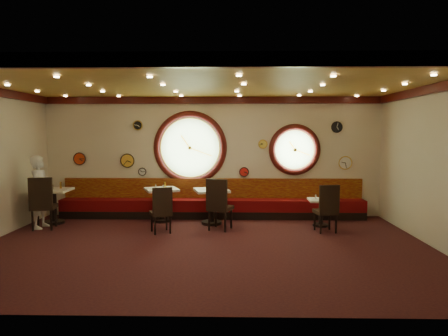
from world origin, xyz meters
TOP-DOWN VIEW (x-y plane):
  - floor at (0.00, 0.00)m, footprint 9.00×6.00m
  - ceiling at (0.00, 0.00)m, footprint 9.00×6.00m
  - wall_back at (0.00, 3.00)m, footprint 9.00×0.02m
  - wall_front at (0.00, -3.00)m, footprint 9.00×0.02m
  - wall_right at (4.50, 0.00)m, footprint 0.02×6.00m
  - molding_back at (0.00, 2.95)m, footprint 9.00×0.10m
  - molding_front at (0.00, -2.95)m, footprint 9.00×0.10m
  - molding_right at (4.45, 0.00)m, footprint 0.10×6.00m
  - banquette_base at (0.00, 2.72)m, footprint 8.00×0.55m
  - banquette_seat at (0.00, 2.72)m, footprint 8.00×0.55m
  - banquette_back at (0.00, 2.94)m, footprint 8.00×0.10m
  - porthole_left_glass at (-0.60, 3.00)m, footprint 1.66×0.02m
  - porthole_left_frame at (-0.60, 2.98)m, footprint 1.98×0.18m
  - porthole_left_ring at (-0.60, 2.95)m, footprint 1.61×0.03m
  - porthole_right_glass at (2.20, 3.00)m, footprint 1.10×0.02m
  - porthole_right_frame at (2.20, 2.98)m, footprint 1.38×0.18m
  - porthole_right_ring at (2.20, 2.95)m, footprint 1.09×0.03m
  - wall_clock_0 at (-3.60, 2.96)m, footprint 0.32×0.03m
  - wall_clock_1 at (-1.90, 2.96)m, footprint 0.20×0.03m
  - wall_clock_2 at (1.35, 2.96)m, footprint 0.22×0.03m
  - wall_clock_3 at (-2.00, 2.96)m, footprint 0.24×0.03m
  - wall_clock_4 at (0.85, 2.96)m, footprint 0.24×0.03m
  - wall_clock_5 at (3.30, 2.96)m, footprint 0.28×0.03m
  - wall_clock_6 at (3.55, 2.96)m, footprint 0.34×0.03m
  - wall_clock_7 at (-2.30, 2.96)m, footprint 0.36×0.03m
  - table_a at (-3.90, 1.97)m, footprint 0.81×0.81m
  - table_b at (-1.26, 2.24)m, footprint 1.00×1.00m
  - table_c at (0.02, 1.99)m, footprint 0.96×0.96m
  - table_d at (2.68, 1.82)m, footprint 0.62×0.62m
  - chair_a at (-3.86, 1.31)m, footprint 0.60×0.60m
  - chair_b at (-1.04, 1.04)m, footprint 0.58×0.58m
  - chair_c at (0.22, 1.33)m, footprint 0.65×0.65m
  - chair_d at (2.68, 1.18)m, footprint 0.53×0.53m
  - condiment_a_salt at (-3.93, 2.02)m, footprint 0.04×0.04m
  - condiment_b_salt at (-1.41, 2.29)m, footprint 0.04×0.04m
  - condiment_c_salt at (-0.07, 2.08)m, footprint 0.04×0.04m
  - condiment_d_salt at (2.56, 1.88)m, footprint 0.04×0.04m
  - condiment_a_pepper at (-3.90, 1.94)m, footprint 0.04×0.04m
  - condiment_b_pepper at (-1.19, 2.16)m, footprint 0.04×0.04m
  - condiment_c_pepper at (0.00, 1.95)m, footprint 0.04×0.04m
  - condiment_d_pepper at (2.69, 1.78)m, footprint 0.04×0.04m
  - condiment_a_bottle at (-3.77, 2.11)m, footprint 0.05×0.05m
  - condiment_b_bottle at (-1.19, 2.37)m, footprint 0.05×0.05m
  - condiment_c_bottle at (0.19, 2.03)m, footprint 0.05×0.05m
  - condiment_d_bottle at (2.72, 1.90)m, footprint 0.05×0.05m
  - waiter at (-4.00, 1.51)m, footprint 0.44×0.65m

SIDE VIEW (x-z plane):
  - floor at x=0.00m, z-range 0.00..0.00m
  - banquette_base at x=0.00m, z-range 0.00..0.20m
  - banquette_seat at x=0.00m, z-range 0.20..0.50m
  - table_d at x=2.68m, z-range 0.09..0.74m
  - table_b at x=-1.26m, z-range 0.11..0.96m
  - table_a at x=-3.90m, z-range 0.11..0.97m
  - table_c at x=0.02m, z-range 0.11..0.98m
  - chair_b at x=-1.04m, z-range 0.28..0.93m
  - chair_d at x=2.68m, z-range 0.29..0.97m
  - chair_c at x=0.22m, z-range 0.32..1.06m
  - chair_a at x=-3.86m, z-range 0.32..1.09m
  - condiment_d_pepper at x=2.69m, z-range 0.66..0.76m
  - condiment_d_salt at x=2.56m, z-range 0.66..0.77m
  - condiment_d_bottle at x=2.72m, z-range 0.66..0.80m
  - banquette_back at x=0.00m, z-range 0.48..1.02m
  - waiter at x=-4.00m, z-range 0.00..1.72m
  - condiment_b_salt at x=-1.41m, z-range 0.85..0.95m
  - condiment_b_pepper at x=-1.19m, z-range 0.85..0.95m
  - condiment_a_pepper at x=-3.90m, z-range 0.86..0.96m
  - condiment_a_salt at x=-3.93m, z-range 0.86..0.97m
  - condiment_b_bottle at x=-1.19m, z-range 0.85..0.99m
  - condiment_c_pepper at x=0.00m, z-range 0.87..0.98m
  - condiment_c_salt at x=-0.07m, z-range 0.87..0.98m
  - condiment_a_bottle at x=-3.77m, z-range 0.86..1.03m
  - condiment_c_bottle at x=0.19m, z-range 0.87..1.02m
  - wall_clock_1 at x=-1.90m, z-range 1.10..1.30m
  - wall_clock_4 at x=0.85m, z-range 1.08..1.32m
  - wall_clock_6 at x=3.55m, z-range 1.28..1.62m
  - wall_clock_7 at x=-2.30m, z-range 1.32..1.68m
  - wall_clock_0 at x=-3.60m, z-range 1.39..1.71m
  - wall_back at x=0.00m, z-range 0.00..3.20m
  - wall_front at x=0.00m, z-range 0.00..3.20m
  - wall_right at x=4.50m, z-range 0.00..3.20m
  - porthole_right_ring at x=2.20m, z-range 1.26..2.34m
  - porthole_right_glass at x=2.20m, z-range 1.25..2.35m
  - porthole_right_frame at x=2.20m, z-range 1.11..2.49m
  - porthole_left_glass at x=-0.60m, z-range 1.02..2.68m
  - porthole_left_frame at x=-0.60m, z-range 0.86..2.84m
  - porthole_left_ring at x=-0.60m, z-range 1.04..2.66m
  - wall_clock_2 at x=1.35m, z-range 1.84..2.06m
  - wall_clock_5 at x=3.30m, z-range 2.26..2.54m
  - wall_clock_3 at x=-2.00m, z-range 2.33..2.57m
  - molding_back at x=0.00m, z-range 3.02..3.20m
  - molding_front at x=0.00m, z-range 3.02..3.20m
  - molding_right at x=4.45m, z-range 3.02..3.20m
  - ceiling at x=0.00m, z-range 3.19..3.21m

